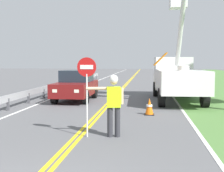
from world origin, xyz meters
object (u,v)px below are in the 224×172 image
(flagger_worker, at_px, (113,102))
(utility_bucket_truck, at_px, (176,75))
(oncoming_sedan_nearest, at_px, (76,86))
(stop_sign_paddle, at_px, (87,79))
(traffic_cone_lead, at_px, (149,107))

(flagger_worker, distance_m, utility_bucket_truck, 8.91)
(oncoming_sedan_nearest, bearing_deg, utility_bucket_truck, 8.43)
(stop_sign_paddle, height_order, oncoming_sedan_nearest, stop_sign_paddle)
(oncoming_sedan_nearest, bearing_deg, stop_sign_paddle, -73.87)
(utility_bucket_truck, height_order, oncoming_sedan_nearest, utility_bucket_truck)
(utility_bucket_truck, distance_m, oncoming_sedan_nearest, 5.71)
(stop_sign_paddle, xyz_separation_m, utility_bucket_truck, (3.37, 8.62, -0.28))
(flagger_worker, relative_size, oncoming_sedan_nearest, 0.44)
(stop_sign_paddle, distance_m, utility_bucket_truck, 9.26)
(flagger_worker, bearing_deg, utility_bucket_truck, 72.97)
(traffic_cone_lead, bearing_deg, stop_sign_paddle, -115.61)
(stop_sign_paddle, bearing_deg, traffic_cone_lead, 64.39)
(stop_sign_paddle, relative_size, traffic_cone_lead, 3.33)
(stop_sign_paddle, xyz_separation_m, traffic_cone_lead, (1.83, 3.82, -1.37))
(flagger_worker, xyz_separation_m, traffic_cone_lead, (1.07, 3.71, -0.71))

